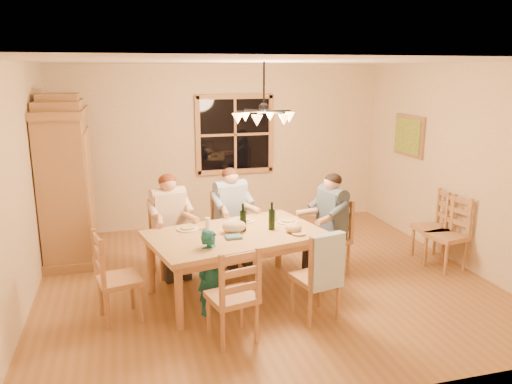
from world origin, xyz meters
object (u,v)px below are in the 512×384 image
object	(u,v)px
armoire	(67,184)
chair_near_left	(232,311)
adult_woman	(169,212)
child	(211,272)
chair_end_right	(330,250)
chandelier	(264,116)
chair_near_right	(315,291)
adult_plaid_man	(231,204)
chair_spare_back	(445,247)
wine_bottle_b	(272,216)
dining_table	(236,241)
chair_far_left	(171,252)
chair_end_left	(120,293)
chair_far_right	(231,241)
chair_spare_front	(431,239)
adult_slate_man	(331,211)
wine_bottle_a	(243,217)

from	to	relation	value
armoire	chair_near_left	xyz separation A→B (m)	(1.72, -2.84, -0.75)
adult_woman	child	world-z (taller)	adult_woman
chair_near_left	chair_end_right	world-z (taller)	same
chandelier	chair_near_left	bearing A→B (deg)	-117.57
chair_near_right	adult_plaid_man	size ratio (longest dim) A/B	1.13
chair_end_right	chair_spare_back	world-z (taller)	same
wine_bottle_b	dining_table	bearing A→B (deg)	-177.11
dining_table	adult_plaid_man	bearing A→B (deg)	80.74
chair_near_left	child	bearing A→B (deg)	86.38
child	chair_far_left	bearing A→B (deg)	80.74
chair_end_left	adult_plaid_man	size ratio (longest dim) A/B	1.13
chair_end_right	adult_plaid_man	distance (m)	1.46
chair_end_right	armoire	bearing A→B (deg)	52.49
chair_far_right	chair_near_right	bearing A→B (deg)	93.37
armoire	child	distance (m)	2.82
wine_bottle_b	armoire	bearing A→B (deg)	143.65
adult_plaid_man	child	distance (m)	1.55
armoire	chair_end_left	xyz separation A→B (m)	(0.66, -2.13, -0.75)
chair_spare_front	child	bearing A→B (deg)	107.86
chair_near_left	child	distance (m)	0.63
chair_far_right	chandelier	bearing A→B (deg)	98.47
dining_table	adult_slate_man	bearing A→B (deg)	13.12
armoire	wine_bottle_a	bearing A→B (deg)	-40.17
chair_end_left	chair_spare_back	xyz separation A→B (m)	(4.21, 0.34, 0.00)
adult_slate_man	wine_bottle_a	distance (m)	1.26
adult_plaid_man	chair_spare_front	size ratio (longest dim) A/B	0.88
adult_woman	chair_spare_front	world-z (taller)	adult_woman
chair_near_right	chair_spare_back	xyz separation A→B (m)	(2.19, 0.82, 0.00)
chandelier	chair_spare_back	bearing A→B (deg)	-6.70
chair_far_right	adult_woman	size ratio (longest dim) A/B	1.13
dining_table	child	bearing A→B (deg)	-131.40
adult_woman	child	size ratio (longest dim) A/B	0.92
chair_end_right	chair_spare_back	distance (m)	1.57
chair_near_left	armoire	bearing A→B (deg)	108.18
wine_bottle_a	chair_far_right	bearing A→B (deg)	86.42
chair_spare_back	child	bearing A→B (deg)	86.02
chair_far_right	chair_near_right	world-z (taller)	same
chair_far_left	wine_bottle_b	xyz separation A→B (m)	(1.14, -0.77, 0.62)
chandelier	child	world-z (taller)	chandelier
armoire	child	world-z (taller)	armoire
armoire	wine_bottle_b	distance (m)	3.03
chair_end_left	adult_slate_man	bearing A→B (deg)	90.00
chandelier	chair_far_right	bearing A→B (deg)	111.59
chair_far_left	adult_woman	size ratio (longest dim) A/B	1.13
chair_near_right	adult_slate_man	bearing A→B (deg)	46.74
chair_far_right	chair_near_right	size ratio (longest dim) A/B	1.00
chair_near_right	chair_end_right	world-z (taller)	same
adult_woman	chair_spare_front	xyz separation A→B (m)	(3.57, -0.44, -0.54)
chair_end_right	adult_plaid_man	size ratio (longest dim) A/B	1.13
chair_end_right	adult_plaid_man	xyz separation A→B (m)	(-1.17, 0.68, 0.54)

